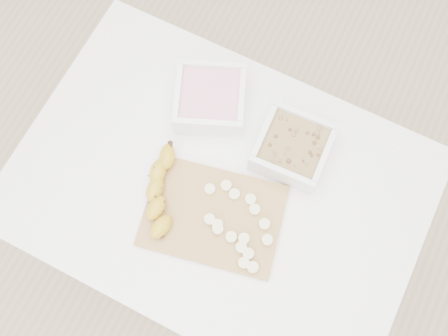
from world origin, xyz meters
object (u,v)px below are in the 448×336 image
at_px(banana, 161,193).
at_px(bowl_yogurt, 210,99).
at_px(table, 219,195).
at_px(cutting_board, 213,216).
at_px(bowl_granola, 292,148).

bearing_deg(banana, bowl_yogurt, 78.78).
distance_m(bowl_yogurt, banana, 0.27).
distance_m(table, cutting_board, 0.13).
bearing_deg(table, bowl_yogurt, 122.37).
xyz_separation_m(table, banana, (-0.11, -0.09, 0.13)).
height_order(table, bowl_yogurt, bowl_yogurt).
xyz_separation_m(bowl_granola, cutting_board, (-0.10, -0.23, -0.03)).
xyz_separation_m(cutting_board, banana, (-0.13, -0.01, 0.03)).
height_order(table, cutting_board, cutting_board).
bearing_deg(bowl_yogurt, bowl_granola, -6.13).
height_order(bowl_yogurt, banana, bowl_yogurt).
xyz_separation_m(bowl_granola, banana, (-0.23, -0.24, -0.01)).
bearing_deg(table, cutting_board, -72.83).
bearing_deg(bowl_granola, table, -128.16).
distance_m(bowl_granola, banana, 0.34).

